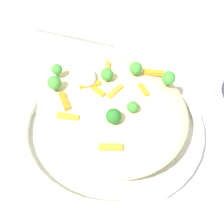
# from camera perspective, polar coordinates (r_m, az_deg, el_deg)

# --- Properties ---
(ground_plane) EXTENTS (2.40, 2.40, 0.00)m
(ground_plane) POSITION_cam_1_polar(r_m,az_deg,el_deg) (0.58, 0.00, -3.83)
(ground_plane) COLOR silver
(serving_bowl) EXTENTS (0.35, 0.35, 0.04)m
(serving_bowl) POSITION_cam_1_polar(r_m,az_deg,el_deg) (0.56, 0.00, -2.55)
(serving_bowl) COLOR silver
(serving_bowl) RESTS_ON ground_plane
(pasta_mound) EXTENTS (0.28, 0.27, 0.07)m
(pasta_mound) POSITION_cam_1_polar(r_m,az_deg,el_deg) (0.53, 0.00, 0.53)
(pasta_mound) COLOR beige
(pasta_mound) RESTS_ON serving_bowl
(carrot_piece_0) EXTENTS (0.02, 0.04, 0.01)m
(carrot_piece_0) POSITION_cam_1_polar(r_m,az_deg,el_deg) (0.53, -4.33, 5.30)
(carrot_piece_0) COLOR orange
(carrot_piece_0) RESTS_ON pasta_mound
(carrot_piece_1) EXTENTS (0.03, 0.03, 0.01)m
(carrot_piece_1) POSITION_cam_1_polar(r_m,az_deg,el_deg) (0.48, -8.41, -1.13)
(carrot_piece_1) COLOR orange
(carrot_piece_1) RESTS_ON pasta_mound
(carrot_piece_2) EXTENTS (0.04, 0.02, 0.01)m
(carrot_piece_2) POSITION_cam_1_polar(r_m,az_deg,el_deg) (0.51, -9.21, 2.07)
(carrot_piece_2) COLOR orange
(carrot_piece_2) RESTS_ON pasta_mound
(carrot_piece_3) EXTENTS (0.03, 0.04, 0.01)m
(carrot_piece_3) POSITION_cam_1_polar(r_m,az_deg,el_deg) (0.45, -0.26, -6.82)
(carrot_piece_3) COLOR orange
(carrot_piece_3) RESTS_ON pasta_mound
(carrot_piece_4) EXTENTS (0.03, 0.04, 0.01)m
(carrot_piece_4) POSITION_cam_1_polar(r_m,az_deg,el_deg) (0.56, 8.08, 7.61)
(carrot_piece_4) COLOR orange
(carrot_piece_4) RESTS_ON pasta_mound
(carrot_piece_5) EXTENTS (0.04, 0.02, 0.01)m
(carrot_piece_5) POSITION_cam_1_polar(r_m,az_deg,el_deg) (0.56, -0.81, 8.41)
(carrot_piece_5) COLOR orange
(carrot_piece_5) RESTS_ON pasta_mound
(carrot_piece_6) EXTENTS (0.03, 0.02, 0.01)m
(carrot_piece_6) POSITION_cam_1_polar(r_m,az_deg,el_deg) (0.51, -2.60, 3.95)
(carrot_piece_6) COLOR orange
(carrot_piece_6) RESTS_ON pasta_mound
(carrot_piece_7) EXTENTS (0.03, 0.01, 0.01)m
(carrot_piece_7) POSITION_cam_1_polar(r_m,az_deg,el_deg) (0.52, 6.13, 4.26)
(carrot_piece_7) COLOR orange
(carrot_piece_7) RESTS_ON pasta_mound
(carrot_piece_8) EXTENTS (0.02, 0.04, 0.01)m
(carrot_piece_8) POSITION_cam_1_polar(r_m,az_deg,el_deg) (0.51, 0.64, 4.03)
(carrot_piece_8) COLOR orange
(carrot_piece_8) RESTS_ON pasta_mound
(broccoli_floret_0) EXTENTS (0.02, 0.02, 0.03)m
(broccoli_floret_0) POSITION_cam_1_polar(r_m,az_deg,el_deg) (0.54, 4.66, 8.43)
(broccoli_floret_0) COLOR #377928
(broccoli_floret_0) RESTS_ON pasta_mound
(broccoli_floret_1) EXTENTS (0.02, 0.02, 0.03)m
(broccoli_floret_1) POSITION_cam_1_polar(r_m,az_deg,el_deg) (0.53, 10.94, 6.51)
(broccoli_floret_1) COLOR #377928
(broccoli_floret_1) RESTS_ON pasta_mound
(broccoli_floret_2) EXTENTS (0.02, 0.02, 0.03)m
(broccoli_floret_2) POSITION_cam_1_polar(r_m,az_deg,el_deg) (0.55, -10.66, 8.10)
(broccoli_floret_2) COLOR #377928
(broccoli_floret_2) RESTS_ON pasta_mound
(broccoli_floret_3) EXTENTS (0.02, 0.02, 0.02)m
(broccoli_floret_3) POSITION_cam_1_polar(r_m,az_deg,el_deg) (0.48, 4.04, 0.99)
(broccoli_floret_3) COLOR #377928
(broccoli_floret_3) RESTS_ON pasta_mound
(broccoli_floret_4) EXTENTS (0.02, 0.02, 0.03)m
(broccoli_floret_4) POSITION_cam_1_polar(r_m,az_deg,el_deg) (0.52, -0.97, 7.30)
(broccoli_floret_4) COLOR #377928
(broccoli_floret_4) RESTS_ON pasta_mound
(broccoli_floret_5) EXTENTS (0.02, 0.02, 0.03)m
(broccoli_floret_5) POSITION_cam_1_polar(r_m,az_deg,el_deg) (0.52, -11.15, 5.59)
(broccoli_floret_5) COLOR #377928
(broccoli_floret_5) RESTS_ON pasta_mound
(broccoli_floret_6) EXTENTS (0.02, 0.02, 0.03)m
(broccoli_floret_6) POSITION_cam_1_polar(r_m,az_deg,el_deg) (0.46, 0.29, -0.85)
(broccoli_floret_6) COLOR #205B1C
(broccoli_floret_6) RESTS_ON pasta_mound
(serving_spoon) EXTENTS (0.12, 0.15, 0.08)m
(serving_spoon) POSITION_cam_1_polar(r_m,az_deg,el_deg) (0.55, -6.03, 9.79)
(serving_spoon) COLOR #B7B7BC
(serving_spoon) RESTS_ON pasta_mound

